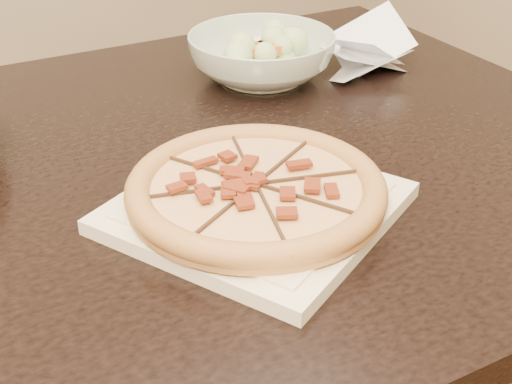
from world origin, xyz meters
TOP-DOWN VIEW (x-y plane):
  - dining_table at (-0.06, 0.05)m, footprint 1.52×1.03m
  - plate at (0.06, -0.12)m, footprint 0.37×0.37m
  - pizza at (0.06, -0.12)m, footprint 0.30×0.30m
  - salad_bowl at (0.29, 0.23)m, footprint 0.31×0.31m
  - salad at (0.29, 0.23)m, footprint 0.12×0.11m
  - cling_film at (0.47, 0.16)m, footprint 0.17×0.15m

SIDE VIEW (x-z plane):
  - dining_table at x=-0.06m, z-range 0.28..1.03m
  - plate at x=0.06m, z-range 0.75..0.77m
  - cling_film at x=0.47m, z-range 0.75..0.80m
  - pizza at x=0.06m, z-range 0.77..0.80m
  - salad_bowl at x=0.29m, z-range 0.75..0.82m
  - salad at x=0.29m, z-range 0.82..0.86m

